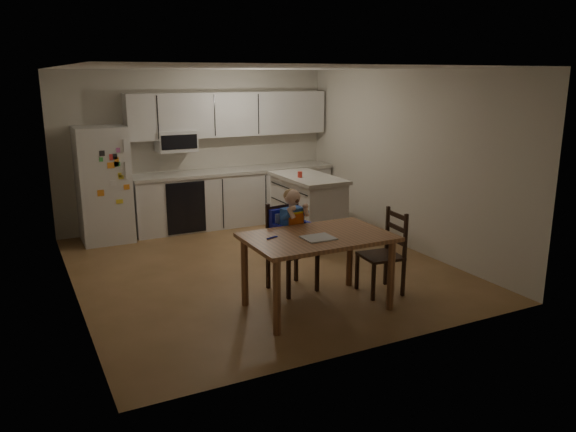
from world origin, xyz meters
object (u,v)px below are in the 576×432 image
at_px(refrigerator, 103,185).
at_px(dining_table, 318,245).
at_px(chair_booster, 290,229).
at_px(kitchen_island, 308,208).
at_px(red_cup, 300,174).
at_px(chair_side, 388,247).

distance_m(refrigerator, dining_table, 3.94).
xyz_separation_m(dining_table, chair_booster, (-0.01, 0.62, 0.02)).
height_order(kitchen_island, red_cup, red_cup).
xyz_separation_m(refrigerator, chair_booster, (1.56, -2.99, -0.13)).
height_order(refrigerator, red_cup, refrigerator).
distance_m(dining_table, chair_side, 0.96).
bearing_deg(dining_table, refrigerator, 113.46).
xyz_separation_m(refrigerator, chair_side, (2.51, -3.57, -0.31)).
relative_size(dining_table, chair_booster, 1.26).
relative_size(kitchen_island, dining_table, 0.88).
xyz_separation_m(red_cup, chair_side, (-0.02, -2.17, -0.49)).
height_order(kitchen_island, chair_side, kitchen_island).
bearing_deg(kitchen_island, chair_side, -94.61).
xyz_separation_m(refrigerator, kitchen_island, (2.69, -1.35, -0.36)).
bearing_deg(refrigerator, red_cup, -29.01).
bearing_deg(dining_table, kitchen_island, 63.59).
bearing_deg(kitchen_island, refrigerator, 153.37).
distance_m(refrigerator, kitchen_island, 3.03).
bearing_deg(chair_booster, kitchen_island, 46.47).
bearing_deg(refrigerator, kitchen_island, -26.63).
bearing_deg(kitchen_island, chair_booster, -124.54).
relative_size(red_cup, chair_side, 0.09).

